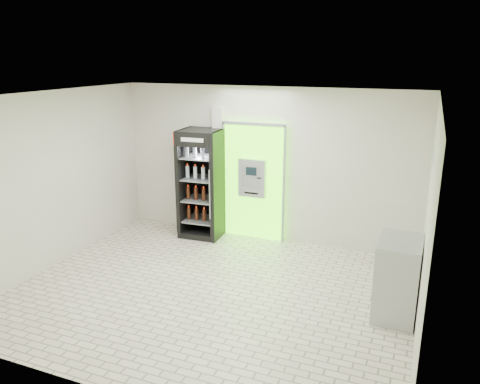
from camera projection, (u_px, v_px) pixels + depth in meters
The scene contains 7 objects.
ground at pixel (212, 291), 7.33m from camera, with size 6.00×6.00×0.00m, color beige.
room_shell at pixel (210, 177), 6.82m from camera, with size 6.00×6.00×6.00m.
atm_assembly at pixel (254, 181), 9.22m from camera, with size 1.30×0.24×2.33m.
pillar at pixel (219, 171), 9.50m from camera, with size 0.22×0.11×2.60m.
beverage_cooler at pixel (202, 186), 9.37m from camera, with size 0.86×0.79×2.17m.
steel_cabinet at pixel (398, 278), 6.51m from camera, with size 0.59×0.87×1.13m.
exit_sign at pixel (433, 156), 6.91m from camera, with size 0.02×0.22×0.26m.
Camera 1 is at (2.87, -5.96, 3.56)m, focal length 35.00 mm.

